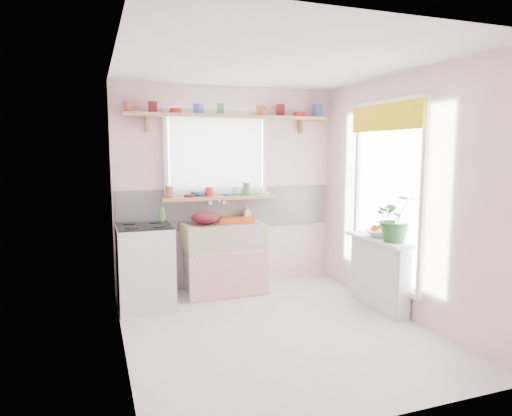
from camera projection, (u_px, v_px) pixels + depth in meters
name	position (u px, v px, depth m)	size (l,w,h in m)	color
room	(301.00, 181.00, 5.25)	(3.20, 3.20, 3.20)	silver
sink_unit	(223.00, 257.00, 5.50)	(0.95, 0.65, 1.11)	white
cooker	(145.00, 267.00, 4.95)	(0.58, 0.58, 0.93)	white
radiator_ledge	(379.00, 272.00, 4.97)	(0.22, 0.95, 0.78)	white
windowsill	(219.00, 198.00, 5.58)	(1.40, 0.22, 0.04)	tan
pine_shelf	(230.00, 117.00, 5.50)	(2.52, 0.24, 0.04)	tan
shelf_crockery	(228.00, 110.00, 5.48)	(2.47, 0.11, 0.12)	#A55133
sill_crockery	(215.00, 192.00, 5.56)	(1.35, 0.11, 0.12)	#A55133
dish_tray	(237.00, 220.00, 5.58)	(0.41, 0.31, 0.04)	orange
colander	(205.00, 218.00, 5.37)	(0.33, 0.33, 0.15)	#570F19
jade_plant	(396.00, 218.00, 4.70)	(0.44, 0.39, 0.49)	#255C25
fruit_bowl	(379.00, 234.00, 4.98)	(0.29, 0.29, 0.07)	silver
herb_pot	(382.00, 229.00, 4.93)	(0.11, 0.07, 0.20)	#255C25
soap_bottle_sink	(247.00, 212.00, 5.75)	(0.08, 0.09, 0.19)	#E0E565
sill_cup	(237.00, 191.00, 5.71)	(0.13, 0.13, 0.10)	white
sill_bowl	(199.00, 194.00, 5.55)	(0.20, 0.20, 0.06)	#3267A3
shelf_vase	(262.00, 110.00, 5.57)	(0.13, 0.13, 0.14)	#9B472F
cooker_bottle	(161.00, 212.00, 5.16)	(0.08, 0.08, 0.21)	#42854B
fruit	(380.00, 228.00, 4.98)	(0.20, 0.14, 0.10)	orange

